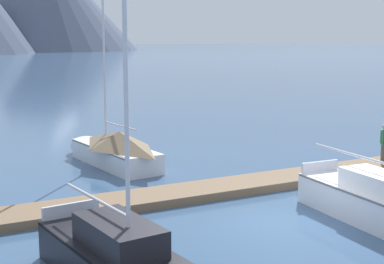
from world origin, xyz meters
TOP-DOWN VIEW (x-y plane):
  - ground_plane at (0.00, 0.00)m, footprint 700.00×700.00m
  - dock at (0.00, 4.00)m, footprint 27.04×2.52m
  - sailboat_mid_dock_port at (-1.66, 10.41)m, footprint 2.41×7.06m
  - person_on_dock at (8.31, 3.72)m, footprint 0.54×0.37m

SIDE VIEW (x-z plane):
  - ground_plane at x=0.00m, z-range 0.00..0.00m
  - dock at x=0.00m, z-range 0.00..0.30m
  - sailboat_mid_dock_port at x=-1.66m, z-range -3.81..5.35m
  - person_on_dock at x=8.31m, z-range 0.42..2.11m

